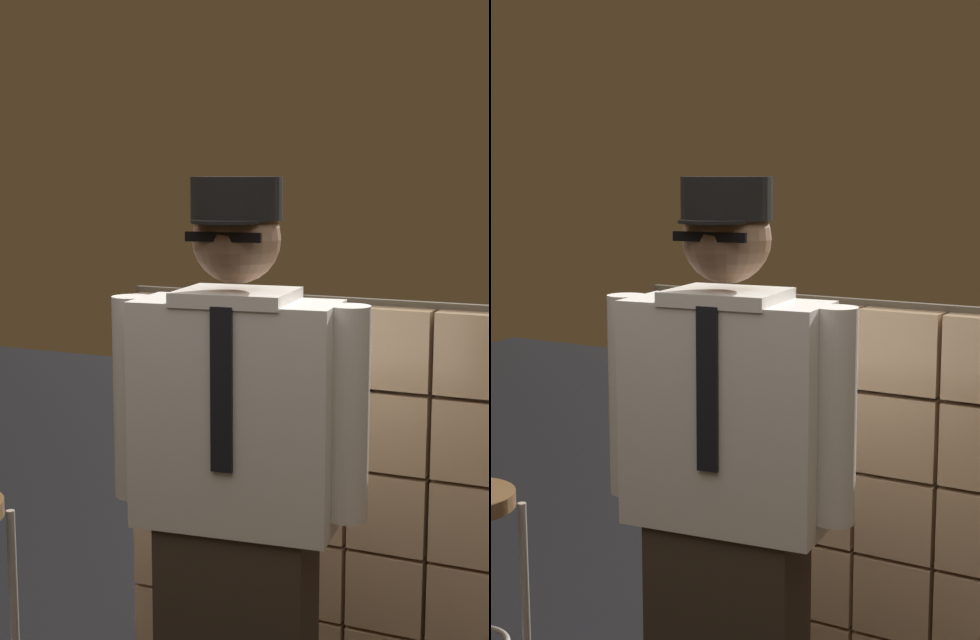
% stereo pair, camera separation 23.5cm
% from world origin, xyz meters
% --- Properties ---
extents(glass_block_wall, '(1.64, 0.10, 1.37)m').
position_xyz_m(glass_block_wall, '(0.00, 1.16, 0.67)').
color(glass_block_wall, '#E0B78C').
rests_on(glass_block_wall, ground).
extents(standing_person, '(0.70, 0.32, 1.75)m').
position_xyz_m(standing_person, '(-0.08, 0.44, 0.91)').
color(standing_person, '#382D23').
rests_on(standing_person, ground).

